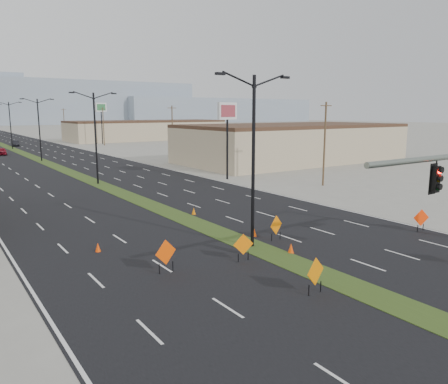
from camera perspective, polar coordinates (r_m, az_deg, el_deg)
road_surface at (r=109.19m, az=-26.22°, el=5.19°), size 25.00×400.00×0.02m
median_strip at (r=109.19m, az=-26.22°, el=5.19°), size 2.00×400.00×0.04m
building_se_near at (r=72.61m, az=8.84°, el=6.20°), size 36.00×18.00×5.50m
building_se_far at (r=129.51m, az=-10.03°, el=7.87°), size 44.00×16.00×5.00m
mesa_center at (r=312.81m, az=-24.62°, el=10.62°), size 220.00×50.00×28.00m
mesa_east at (r=356.27m, az=-1.13°, el=10.61°), size 160.00×50.00×18.00m
streetlight_0 at (r=25.32m, az=3.85°, el=4.64°), size 5.15×0.24×10.02m
streetlight_1 at (r=50.32m, az=-16.44°, el=7.12°), size 5.15×0.24×10.02m
streetlight_2 at (r=77.41m, az=-22.99°, el=7.74°), size 5.15×0.24×10.02m
streetlight_3 at (r=104.97m, az=-26.13°, el=8.00°), size 5.15×0.24×10.02m
utility_pole_0 at (r=48.50m, az=13.00°, el=6.29°), size 1.60×0.20×9.00m
utility_pole_1 at (r=76.63m, az=-6.76°, el=7.91°), size 1.60×0.20×9.00m
utility_pole_2 at (r=108.82m, az=-15.47°, el=8.34°), size 1.60×0.20×9.00m
utility_pole_3 at (r=142.34m, az=-20.15°, el=8.49°), size 1.60×0.20×9.00m
car_left at (r=91.60m, az=-27.03°, el=4.75°), size 2.04×4.13×1.35m
car_mid at (r=114.08m, az=-25.60°, el=5.75°), size 1.68×4.09×1.32m
construction_sign_0 at (r=22.15m, az=-7.61°, el=-7.95°), size 1.27×0.33×1.72m
construction_sign_1 at (r=19.90m, az=11.86°, el=-10.30°), size 1.25×0.30×1.69m
construction_sign_2 at (r=23.65m, az=2.54°, el=-6.97°), size 1.11×0.35×1.52m
construction_sign_3 at (r=27.50m, az=6.83°, el=-4.43°), size 1.17×0.36×1.60m
construction_sign_5 at (r=32.28m, az=24.35°, el=-3.17°), size 1.06×0.50×1.52m
cone_0 at (r=28.42m, az=3.97°, el=-5.31°), size 0.35×0.35×0.53m
cone_1 at (r=25.37m, az=8.74°, el=-7.28°), size 0.46×0.46×0.59m
cone_2 at (r=34.39m, az=-3.98°, el=-2.50°), size 0.42×0.42×0.55m
cone_3 at (r=26.35m, az=-16.14°, el=-6.96°), size 0.41×0.41×0.54m
pole_sign_east_near at (r=51.81m, az=0.44°, el=9.75°), size 2.96×0.93×9.04m
pole_sign_east_far at (r=113.81m, az=-15.76°, el=10.24°), size 3.20×1.55×10.14m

